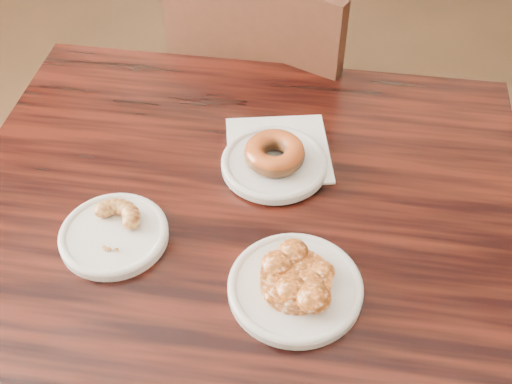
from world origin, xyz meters
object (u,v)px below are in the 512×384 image
(cafe_table, at_px, (239,365))
(glazed_donut, at_px, (275,153))
(apple_fritter, at_px, (296,278))
(cruller_fragment, at_px, (112,227))
(chair_far, at_px, (287,117))

(cafe_table, height_order, glazed_donut, glazed_donut)
(apple_fritter, distance_m, cruller_fragment, 0.27)
(cafe_table, distance_m, glazed_donut, 0.43)
(cruller_fragment, bearing_deg, chair_far, 83.04)
(cafe_table, distance_m, chair_far, 0.64)
(apple_fritter, xyz_separation_m, cruller_fragment, (-0.27, 0.01, -0.00))
(glazed_donut, relative_size, cruller_fragment, 1.08)
(cafe_table, relative_size, cruller_fragment, 9.83)
(chair_far, bearing_deg, glazed_donut, 115.68)
(cafe_table, relative_size, chair_far, 0.95)
(chair_far, bearing_deg, cafe_table, 111.43)
(apple_fritter, bearing_deg, cruller_fragment, 177.11)
(cafe_table, relative_size, glazed_donut, 9.10)
(cafe_table, xyz_separation_m, chair_far, (-0.08, 0.63, 0.08))
(cafe_table, distance_m, cruller_fragment, 0.43)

